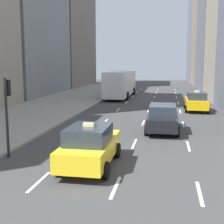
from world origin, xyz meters
TOP-DOWN VIEW (x-y plane):
  - sidewalk_left at (-7.00, 27.00)m, footprint 8.00×66.00m
  - lane_markings at (2.60, 23.00)m, footprint 5.72×56.00m
  - taxi_lead at (6.80, 26.57)m, footprint 2.02×4.40m
  - taxi_second at (1.20, 10.00)m, footprint 2.02×4.40m
  - sedan_black_near at (4.00, 17.33)m, footprint 2.02×4.58m
  - city_bus at (-1.61, 36.89)m, footprint 2.80×11.61m
  - traffic_light_pole at (-2.75, 10.65)m, footprint 0.24×0.42m

SIDE VIEW (x-z plane):
  - lane_markings at x=2.60m, z-range 0.00..0.01m
  - sidewalk_left at x=-7.00m, z-range 0.00..0.15m
  - sedan_black_near at x=4.00m, z-range 0.02..1.73m
  - taxi_lead at x=6.80m, z-range -0.05..1.82m
  - taxi_second at x=1.20m, z-range -0.05..1.82m
  - city_bus at x=-1.61m, z-range 0.16..3.41m
  - traffic_light_pole at x=-2.75m, z-range 0.61..4.21m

